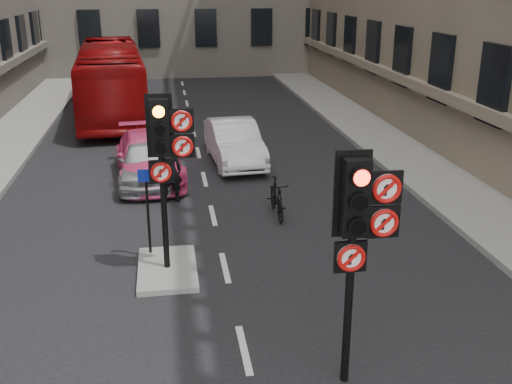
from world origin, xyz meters
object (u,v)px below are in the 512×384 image
object	(u,v)px
motorcyclist	(170,171)
signal_near	(359,222)
signal_far	(165,146)
car_white	(234,142)
car_pink	(149,157)
bus_red	(111,80)
car_silver	(147,161)
motorcycle	(277,198)
info_sign	(147,200)

from	to	relation	value
motorcyclist	signal_near	bearing A→B (deg)	102.45
signal_far	motorcyclist	xyz separation A→B (m)	(0.08, 4.20, -1.82)
car_white	motorcyclist	size ratio (longest dim) A/B	2.39
car_pink	bus_red	size ratio (longest dim) A/B	0.41
car_silver	signal_near	bearing A→B (deg)	-71.46
bus_red	motorcyclist	distance (m)	11.91
car_white	motorcycle	world-z (taller)	car_white
car_silver	car_pink	distance (m)	0.41
signal_near	car_white	distance (m)	11.82
signal_near	motorcycle	size ratio (longest dim) A/B	2.17
signal_near	car_white	bearing A→B (deg)	91.83
car_silver	bus_red	xyz separation A→B (m)	(-1.69, 9.88, 0.90)
car_white	motorcyclist	xyz separation A→B (m)	(-2.15, -3.46, 0.19)
car_silver	bus_red	world-z (taller)	bus_red
car_pink	info_sign	bearing A→B (deg)	-94.32
car_white	info_sign	bearing A→B (deg)	-114.90
info_sign	bus_red	bearing A→B (deg)	100.36
car_silver	info_sign	bearing A→B (deg)	-87.62
signal_near	motorcycle	bearing A→B (deg)	88.90
car_white	bus_red	distance (m)	9.39
car_white	info_sign	world-z (taller)	info_sign
car_white	car_pink	world-z (taller)	car_white
car_pink	signal_far	bearing A→B (deg)	-90.52
signal_far	signal_near	bearing A→B (deg)	-56.98
signal_near	car_white	size ratio (longest dim) A/B	0.85
signal_near	info_sign	distance (m)	5.76
motorcycle	car_silver	bearing A→B (deg)	135.46
signal_near	car_pink	world-z (taller)	signal_near
car_silver	car_pink	world-z (taller)	car_pink
signal_far	motorcycle	bearing A→B (deg)	44.98
signal_near	info_sign	xyz separation A→B (m)	(-3.04, 4.74, -1.23)
car_silver	car_pink	size ratio (longest dim) A/B	0.84
car_silver	motorcyclist	world-z (taller)	motorcyclist
car_white	motorcycle	size ratio (longest dim) A/B	2.55
bus_red	signal_far	bearing A→B (deg)	-86.21
info_sign	motorcyclist	bearing A→B (deg)	85.05
signal_near	bus_red	distance (m)	20.47
signal_near	motorcycle	xyz separation A→B (m)	(0.13, 6.73, -2.09)
motorcyclist	info_sign	world-z (taller)	info_sign
bus_red	motorcycle	xyz separation A→B (m)	(4.99, -13.14, -1.07)
car_white	bus_red	bearing A→B (deg)	114.83
car_pink	bus_red	distance (m)	9.67
car_silver	car_white	distance (m)	3.27
car_white	car_pink	xyz separation A→B (m)	(-2.75, -1.27, -0.02)
signal_far	car_pink	distance (m)	6.72
motorcycle	car_white	bearing A→B (deg)	95.83
motorcycle	info_sign	world-z (taller)	info_sign
signal_near	car_white	world-z (taller)	signal_near
car_white	motorcycle	bearing A→B (deg)	-88.05
bus_red	info_sign	bearing A→B (deg)	-87.44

